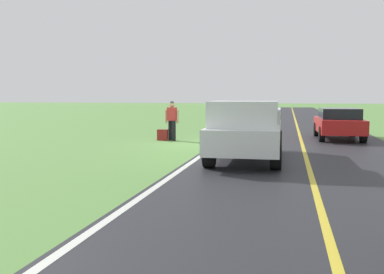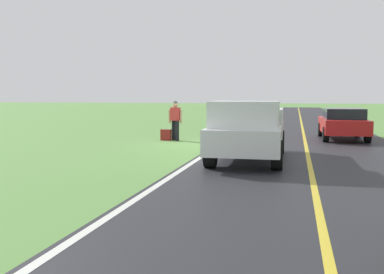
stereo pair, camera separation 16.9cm
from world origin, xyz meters
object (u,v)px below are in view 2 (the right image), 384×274
Objects in this scene: hitchhiker_walking at (176,118)px; suitcase_carried at (166,135)px; pickup_truck_passing at (248,129)px; sedan_near_oncoming at (343,123)px.

suitcase_carried is (0.42, 0.08, -0.74)m from hitchhiker_walking.
pickup_truck_passing is (-3.78, 5.60, -0.01)m from hitchhiker_walking.
suitcase_carried is 0.11× the size of sedan_near_oncoming.
pickup_truck_passing is (-4.20, 5.52, 0.72)m from suitcase_carried.
pickup_truck_passing is at bearing 124.01° from hitchhiker_walking.
suitcase_carried is 6.97m from pickup_truck_passing.
hitchhiker_walking is at bearing 16.50° from sedan_near_oncoming.
hitchhiker_walking reaches higher than suitcase_carried.
hitchhiker_walking is at bearing -55.99° from pickup_truck_passing.
pickup_truck_passing is at bearing 37.46° from suitcase_carried.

